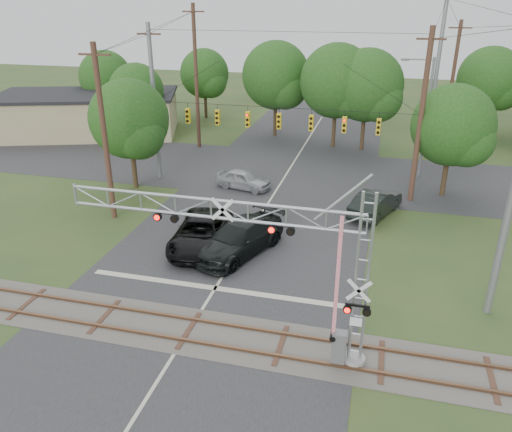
% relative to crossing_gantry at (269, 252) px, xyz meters
% --- Properties ---
extents(ground, '(160.00, 160.00, 0.00)m').
position_rel_crossing_gantry_xyz_m(ground, '(-3.53, -1.64, -4.47)').
color(ground, '#2C4821').
rests_on(ground, ground).
extents(road_main, '(14.00, 90.00, 0.02)m').
position_rel_crossing_gantry_xyz_m(road_main, '(-3.53, 8.36, -4.46)').
color(road_main, '#28292B').
rests_on(road_main, ground).
extents(road_cross, '(90.00, 12.00, 0.02)m').
position_rel_crossing_gantry_xyz_m(road_cross, '(-3.53, 22.36, -4.46)').
color(road_cross, '#28292B').
rests_on(road_cross, ground).
extents(railroad_track, '(90.00, 3.20, 0.17)m').
position_rel_crossing_gantry_xyz_m(railroad_track, '(-3.53, 0.36, -4.44)').
color(railroad_track, '#514D47').
rests_on(railroad_track, ground).
extents(crossing_gantry, '(11.78, 0.91, 7.12)m').
position_rel_crossing_gantry_xyz_m(crossing_gantry, '(0.00, 0.00, 0.00)').
color(crossing_gantry, gray).
rests_on(crossing_gantry, ground).
extents(traffic_signal_span, '(19.34, 0.36, 11.50)m').
position_rel_crossing_gantry_xyz_m(traffic_signal_span, '(-2.65, 18.36, 1.14)').
color(traffic_signal_span, gray).
rests_on(traffic_signal_span, ground).
extents(pickup_black, '(3.54, 6.44, 1.71)m').
position_rel_crossing_gantry_xyz_m(pickup_black, '(-5.75, 7.99, -3.62)').
color(pickup_black, black).
rests_on(pickup_black, ground).
extents(car_dark, '(4.65, 6.72, 1.81)m').
position_rel_crossing_gantry_xyz_m(car_dark, '(-3.44, 7.76, -3.57)').
color(car_dark, black).
rests_on(car_dark, ground).
extents(sedan_silver, '(4.41, 2.54, 1.41)m').
position_rel_crossing_gantry_xyz_m(sedan_silver, '(-6.00, 17.68, -3.77)').
color(sedan_silver, '#9B9DA2').
rests_on(sedan_silver, ground).
extents(suv_dark, '(3.46, 5.27, 1.64)m').
position_rel_crossing_gantry_xyz_m(suv_dark, '(3.64, 15.11, -3.65)').
color(suv_dark, black).
rests_on(suv_dark, ground).
extents(commercial_building, '(19.83, 14.42, 4.16)m').
position_rel_crossing_gantry_xyz_m(commercial_building, '(-25.96, 29.47, -2.38)').
color(commercial_building, '#9A8F66').
rests_on(commercial_building, ground).
extents(streetlight, '(2.43, 0.25, 9.12)m').
position_rel_crossing_gantry_xyz_m(streetlight, '(6.56, 23.80, 0.63)').
color(streetlight, gray).
rests_on(streetlight, ground).
extents(utility_poles, '(24.60, 29.96, 13.70)m').
position_rel_crossing_gantry_xyz_m(utility_poles, '(0.36, 21.63, 1.81)').
color(utility_poles, '#3E271C').
rests_on(utility_poles, ground).
extents(treeline, '(50.61, 30.09, 9.48)m').
position_rel_crossing_gantry_xyz_m(treeline, '(-1.19, 31.90, 1.06)').
color(treeline, '#3C2C1B').
rests_on(treeline, ground).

